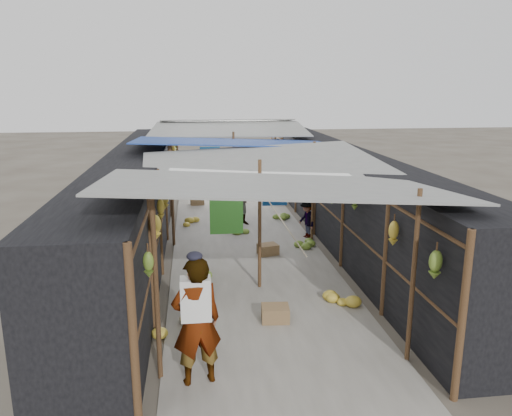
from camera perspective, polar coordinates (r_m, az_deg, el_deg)
name	(u,v)px	position (r m, az deg, el deg)	size (l,w,h in m)	color
ground	(287,368)	(7.56, 3.62, -17.83)	(80.00, 80.00, 0.00)	#6B6356
aisle_slab	(242,237)	(13.47, -1.59, -3.28)	(3.60, 16.00, 0.02)	#9E998E
stall_left	(138,198)	(13.19, -13.38, 1.10)	(1.40, 15.00, 2.30)	black
stall_right	(341,193)	(13.70, 9.68, 1.75)	(1.40, 15.00, 2.30)	black
crate_near	(275,314)	(8.78, 2.22, -12.00)	(0.47, 0.38, 0.28)	#936B4B
crate_mid	(268,250)	(12.02, 1.37, -4.78)	(0.45, 0.36, 0.27)	#936B4B
crate_back	(197,201)	(17.14, -6.73, 0.80)	(0.44, 0.36, 0.28)	#936B4B
black_basin	(277,201)	(17.26, 2.43, 0.78)	(0.55, 0.55, 0.17)	black
vendor_elderly	(197,322)	(6.84, -6.81, -12.77)	(0.66, 0.44, 1.82)	silver
shopper_blue	(241,196)	(14.44, -1.75, 1.33)	(0.83, 0.64, 1.70)	#2150A6
vendor_seated	(307,219)	(13.31, 5.83, -1.31)	(0.66, 0.38, 1.03)	#46423D
market_canopy	(241,146)	(13.30, -1.70, 7.07)	(5.62, 15.20, 2.77)	brown
hanging_bananas	(246,173)	(13.49, -1.13, 4.04)	(3.96, 13.61, 0.76)	olive
floor_bananas	(236,233)	(13.32, -2.34, -2.83)	(3.79, 10.55, 0.35)	olive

